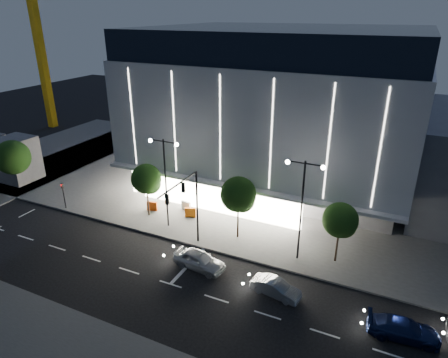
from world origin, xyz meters
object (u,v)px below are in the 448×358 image
Objects in this scene: car_third at (403,329)px; barrier_a at (152,206)px; street_lamp_west at (165,171)px; ped_signal_far at (63,193)px; barrier_c at (191,213)px; tree_right at (340,222)px; car_lead at (199,260)px; tree_mid at (239,196)px; traffic_mast at (188,199)px; tower_crane at (37,4)px; barrier_b at (186,206)px; car_second at (276,288)px; tree_left at (147,180)px; street_lamp_east at (302,197)px.

car_third is 26.05m from barrier_a.
ped_signal_far is (-12.00, -1.50, -4.07)m from street_lamp_west.
street_lamp_west is 8.18× the size of barrier_c.
car_lead is (-10.03, -5.67, -3.12)m from tree_right.
car_third is at bearing -24.50° from tree_mid.
tower_crane is (-41.92, 24.66, 15.48)m from traffic_mast.
traffic_mast is 8.67m from barrier_b.
street_lamp_west is 1.46× the size of tree_mid.
traffic_mast reaches higher than tree_right.
street_lamp_west is at bearing -171.74° from tree_mid.
car_second is (-3.21, -6.21, -3.26)m from tree_right.
street_lamp_west reaches higher than car_lead.
tree_mid is at bearing -19.15° from barrier_a.
street_lamp_west reaches higher than ped_signal_far.
barrier_b is 1.65m from barrier_c.
tree_right is 1.22× the size of car_lead.
ped_signal_far is at bearing 175.85° from traffic_mast.
barrier_a is at bearing 107.88° from tree_left.
tower_crane is 44.65m from barrier_a.
car_third reaches higher than barrier_a.
car_lead is 8.65m from barrier_c.
barrier_c is at bearing 66.02° from street_lamp_west.
car_second is (-0.19, -5.19, -5.33)m from street_lamp_east.
barrier_b is (-21.72, 9.24, -0.01)m from car_third.
barrier_c is at bearing 19.62° from tree_left.
barrier_b is (2.88, 2.59, -3.38)m from tree_left.
car_third is at bearing -7.00° from ped_signal_far.
street_lamp_east is at bearing 16.48° from traffic_mast.
ped_signal_far is 0.09× the size of tower_crane.
tree_left is at bearing 76.34° from car_second.
street_lamp_west is 3.00× the size of ped_signal_far.
car_lead is 11.42m from barrier_a.
traffic_mast is 9.43m from street_lamp_east.
tree_mid is 1.36× the size of car_lead.
tree_left is 5.49m from barrier_c.
car_lead is 10.26m from barrier_b.
car_third is at bearing -13.67° from barrier_b.
barrier_a is at bearing -143.85° from barrier_b.
car_second reaches higher than barrier_a.
barrier_b is at bearing 23.22° from ped_signal_far.
street_lamp_west is at bearing -133.73° from barrier_c.
car_second is (6.81, -0.54, -0.14)m from car_lead.
ped_signal_far is 0.49× the size of tree_mid.
traffic_mast is 6.43× the size of barrier_c.
tree_mid reaches higher than car_lead.
barrier_c is (13.10, 3.97, -1.24)m from ped_signal_far.
street_lamp_west is (-4.00, 2.66, 0.93)m from traffic_mast.
street_lamp_west is 2.00× the size of car_lead.
ped_signal_far reaches higher than car_second.
car_second is 14.00m from barrier_c.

